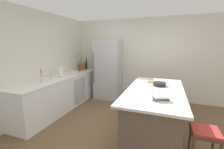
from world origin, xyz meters
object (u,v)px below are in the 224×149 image
Objects in this scene: sink_faucet at (51,73)px; cutting_board at (155,82)px; kitchen_island at (154,111)px; whiskey_bottle at (84,66)px; vinegar_bottle at (81,66)px; olive_oil_bottle at (84,66)px; cookbook_stack at (161,98)px; paper_towel_roll at (61,72)px; mixing_bowl at (159,84)px; flower_vase at (42,78)px; refrigerator at (108,69)px; hot_sauce_bottle at (81,68)px; bar_stool at (205,138)px; wine_bottle at (86,65)px; syrup_bottle at (79,67)px.

sink_faucet reaches higher than cutting_board.
kitchen_island is 3.11m from whiskey_bottle.
kitchen_island is 6.51× the size of vinegar_bottle.
olive_oil_bottle is 3.43m from cookbook_stack.
paper_towel_roll is (0.05, 0.33, -0.02)m from sink_faucet.
flower_vase is at bearing -165.99° from mixing_bowl.
refrigerator is 0.93m from whiskey_bottle.
whiskey_bottle is at bearing 83.70° from vinegar_bottle.
cutting_board is (2.50, 0.56, -0.15)m from sink_faucet.
hot_sauce_bottle is 0.67× the size of cutting_board.
mixing_bowl is at bearing 78.49° from kitchen_island.
cutting_board is (-0.05, 0.57, 0.46)m from kitchen_island.
refrigerator reaches higher than cutting_board.
wine_bottle is (-3.27, 2.58, 0.54)m from bar_stool.
olive_oil_bottle is at bearing 89.39° from sink_faucet.
paper_towel_roll reaches higher than hot_sauce_bottle.
wine_bottle is 1.57× the size of whiskey_bottle.
cookbook_stack is (2.63, -0.93, -0.10)m from paper_towel_roll.
paper_towel_roll is 2.57m from mixing_bowl.
refrigerator is at bearing 9.06° from vinegar_bottle.
cutting_board is (2.46, 0.90, -0.09)m from flower_vase.
refrigerator is at bearing 65.98° from flower_vase.
syrup_bottle is (0.00, 1.29, -0.04)m from sink_faucet.
bar_stool is 2.48× the size of cookbook_stack.
kitchen_island is 2.92m from syrup_bottle.
refrigerator is 7.29× the size of cookbook_stack.
sink_faucet is (-0.92, -1.62, 0.10)m from refrigerator.
paper_towel_roll reaches higher than cutting_board.
bar_stool is at bearing -38.26° from wine_bottle.
sink_faucet is 1.65m from whiskey_bottle.
paper_towel_roll is 0.96× the size of vinegar_bottle.
wine_bottle is at bearing 150.60° from mixing_bowl.
olive_oil_bottle is at bearing 62.31° from vinegar_bottle.
mixing_bowl is at bearing -23.90° from vinegar_bottle.
refrigerator reaches higher than hot_sauce_bottle.
kitchen_island is 6.83× the size of flower_vase.
hot_sauce_bottle is 0.84× the size of mixing_bowl.
olive_oil_bottle is (-0.03, 1.91, 0.03)m from flower_vase.
whiskey_bottle is 0.19m from vinegar_bottle.
whiskey_bottle is 1.16× the size of hot_sauce_bottle.
cutting_board is (2.48, -1.20, -0.15)m from wine_bottle.
vinegar_bottle is (-0.95, -0.15, 0.08)m from refrigerator.
kitchen_island is 6.53× the size of olive_oil_bottle.
wine_bottle reaches higher than cookbook_stack.
cutting_board is at bearing 20.21° from flower_vase.
refrigerator is 6.41× the size of sink_faucet.
cookbook_stack reaches higher than mixing_bowl.
paper_towel_roll is 1.33m from whiskey_bottle.
vinegar_bottle is (-0.02, -0.19, 0.03)m from whiskey_bottle.
bar_stool is 4.07m from olive_oil_bottle.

